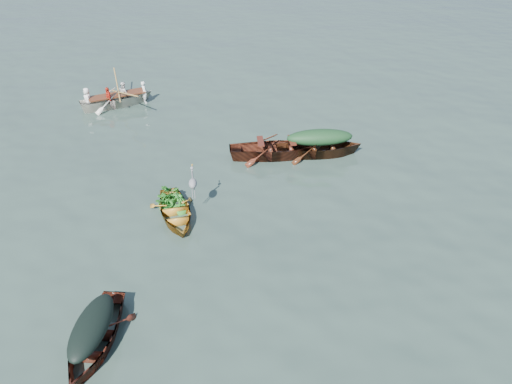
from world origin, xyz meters
TOP-DOWN VIEW (x-y plane):
  - ground at (0.00, 0.00)m, footprint 140.00×140.00m
  - yellow_dinghy at (-1.90, 1.13)m, footprint 1.82×3.02m
  - dark_covered_boat at (-3.26, -3.13)m, footprint 1.73×3.34m
  - green_tarp_boat at (2.66, 4.36)m, footprint 3.97×1.25m
  - open_wooden_boat at (1.23, 4.35)m, footprint 4.26×1.35m
  - rowed_boat at (-4.62, 9.21)m, footprint 4.22×2.67m
  - dark_tarp_cover at (-3.26, -3.13)m, footprint 0.95×1.84m
  - green_tarp_cover at (2.66, 4.36)m, footprint 2.18×0.69m
  - thwart_benches at (1.23, 4.35)m, footprint 2.13×0.81m
  - heron at (-1.38, 1.30)m, footprint 0.36×0.45m
  - dinghy_weeds at (-2.00, 1.68)m, footprint 0.88×1.03m
  - rowers at (-4.62, 9.21)m, footprint 3.05×2.10m
  - oars at (-4.62, 9.21)m, footprint 1.54×2.63m

SIDE VIEW (x-z plane):
  - ground at x=0.00m, z-range 0.00..0.00m
  - yellow_dinghy at x=-1.90m, z-range -0.37..0.37m
  - dark_covered_boat at x=-3.26m, z-range -0.38..0.38m
  - green_tarp_boat at x=2.66m, z-range -0.45..0.45m
  - open_wooden_boat at x=1.23m, z-range -0.49..0.49m
  - rowed_boat at x=-4.62m, z-range -0.48..0.48m
  - oars at x=-4.62m, z-range 0.48..0.54m
  - thwart_benches at x=1.23m, z-range 0.49..0.53m
  - dark_tarp_cover at x=-3.26m, z-range 0.38..0.78m
  - dinghy_weeds at x=-2.00m, z-range 0.37..0.97m
  - green_tarp_cover at x=2.66m, z-range 0.45..0.97m
  - heron at x=-1.38m, z-range 0.37..1.29m
  - rowers at x=-4.62m, z-range 0.48..1.24m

